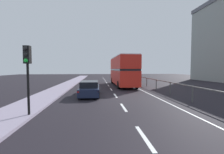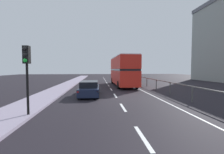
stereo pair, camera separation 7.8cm
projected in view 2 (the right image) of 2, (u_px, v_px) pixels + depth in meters
name	position (u px, v px, depth m)	size (l,w,h in m)	color
ground_plane	(115.00, 96.00, 14.08)	(74.92, 120.00, 0.10)	black
near_sidewalk_kerb	(45.00, 96.00, 13.48)	(2.56, 80.00, 0.14)	gray
lane_paint_markings	(122.00, 85.00, 23.17)	(3.62, 46.00, 0.01)	silver
bridge_side_railing	(143.00, 79.00, 23.47)	(0.10, 42.00, 1.22)	#4A4A47
double_decker_bus_red	(123.00, 70.00, 22.47)	(2.69, 10.40, 4.25)	red
hatchback_car_near	(89.00, 89.00, 14.19)	(1.83, 4.57, 1.37)	#192139
traffic_signal_pole	(27.00, 63.00, 7.72)	(0.30, 0.42, 3.53)	black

